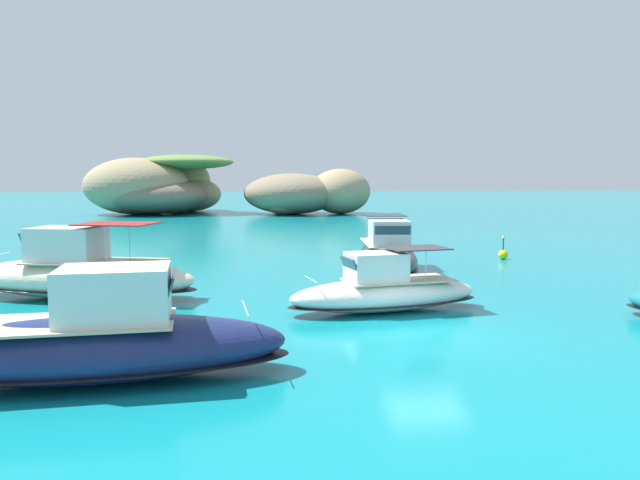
% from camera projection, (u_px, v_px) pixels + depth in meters
% --- Properties ---
extents(ground_plane, '(400.00, 400.00, 0.00)m').
position_uv_depth(ground_plane, '(426.00, 333.00, 19.04)').
color(ground_plane, '#0F7F89').
extents(islet_large, '(20.96, 22.96, 8.13)m').
position_uv_depth(islet_large, '(160.00, 187.00, 82.82)').
color(islet_large, '#9E8966').
rests_on(islet_large, ground).
extents(islet_small, '(18.16, 11.99, 6.01)m').
position_uv_depth(islet_small, '(303.00, 194.00, 80.98)').
color(islet_small, '#9E8966').
rests_on(islet_small, ground).
extents(motorboat_charcoal, '(3.58, 9.34, 2.86)m').
position_uv_depth(motorboat_charcoal, '(388.00, 254.00, 31.50)').
color(motorboat_charcoal, '#2D2D33').
rests_on(motorboat_charcoal, ground).
extents(motorboat_cream, '(10.16, 5.28, 3.05)m').
position_uv_depth(motorboat_cream, '(79.00, 274.00, 24.47)').
color(motorboat_cream, beige).
rests_on(motorboat_cream, ground).
extents(motorboat_white, '(7.58, 3.49, 2.29)m').
position_uv_depth(motorboat_white, '(384.00, 291.00, 22.11)').
color(motorboat_white, white).
rests_on(motorboat_white, ground).
extents(motorboat_navy, '(9.47, 3.54, 2.73)m').
position_uv_depth(motorboat_navy, '(99.00, 343.00, 14.52)').
color(motorboat_navy, navy).
rests_on(motorboat_navy, ground).
extents(channel_buoy, '(0.56, 0.56, 1.48)m').
position_uv_depth(channel_buoy, '(503.00, 254.00, 36.18)').
color(channel_buoy, yellow).
rests_on(channel_buoy, ground).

